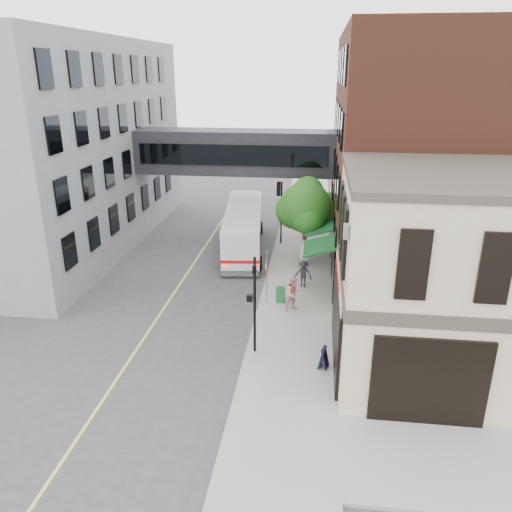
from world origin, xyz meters
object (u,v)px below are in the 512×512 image
(bus, at_px, (244,227))
(pedestrian_a, at_px, (304,254))
(pedestrian_c, at_px, (303,274))
(newspaper_box, at_px, (280,295))
(sandwich_board, at_px, (324,358))
(pedestrian_b, at_px, (294,293))

(bus, height_order, pedestrian_a, bus)
(pedestrian_c, relative_size, newspaper_box, 1.87)
(pedestrian_a, distance_m, newspaper_box, 5.44)
(bus, bearing_deg, newspaper_box, -69.10)
(newspaper_box, height_order, sandwich_board, sandwich_board)
(bus, distance_m, pedestrian_a, 5.50)
(newspaper_box, bearing_deg, pedestrian_c, 67.73)
(bus, relative_size, newspaper_box, 12.91)
(pedestrian_a, height_order, pedestrian_b, pedestrian_b)
(pedestrian_a, xyz_separation_m, newspaper_box, (-1.06, -5.32, -0.46))
(newspaper_box, bearing_deg, pedestrian_a, 83.85)
(bus, height_order, pedestrian_c, bus)
(pedestrian_b, relative_size, sandwich_board, 2.01)
(newspaper_box, relative_size, sandwich_board, 0.92)
(pedestrian_c, bearing_deg, sandwich_board, -68.29)
(pedestrian_c, xyz_separation_m, newspaper_box, (-1.14, -2.19, -0.37))
(sandwich_board, bearing_deg, pedestrian_c, 113.16)
(pedestrian_a, xyz_separation_m, sandwich_board, (1.24, -11.42, -0.43))
(bus, relative_size, pedestrian_c, 6.91)
(pedestrian_b, bearing_deg, pedestrian_a, 55.75)
(pedestrian_a, relative_size, sandwich_board, 1.92)
(newspaper_box, bearing_deg, bus, 116.08)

